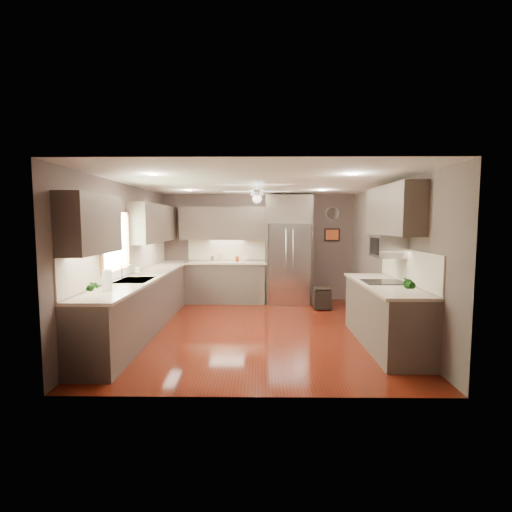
{
  "coord_description": "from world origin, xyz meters",
  "views": [
    {
      "loc": [
        0.06,
        -6.27,
        1.85
      ],
      "look_at": [
        -0.02,
        0.6,
        1.22
      ],
      "focal_mm": 26.0,
      "sensor_mm": 36.0,
      "label": 1
    }
  ],
  "objects_px": {
    "bowl": "(246,261)",
    "refrigerator": "(288,251)",
    "canister_b": "(212,259)",
    "stool": "(322,298)",
    "canister_d": "(237,259)",
    "paper_towel": "(107,280)",
    "microwave": "(388,246)",
    "soap_bottle": "(138,270)",
    "canister_c": "(221,258)",
    "potted_plant_right": "(408,284)",
    "potted_plant_left": "(92,287)"
  },
  "relations": [
    {
      "from": "microwave",
      "to": "canister_c",
      "type": "bearing_deg",
      "value": 135.85
    },
    {
      "from": "refrigerator",
      "to": "microwave",
      "type": "xyz_separation_m",
      "value": [
        1.33,
        -2.71,
        0.29
      ]
    },
    {
      "from": "canister_c",
      "to": "canister_d",
      "type": "height_order",
      "value": "canister_c"
    },
    {
      "from": "canister_d",
      "to": "paper_towel",
      "type": "bearing_deg",
      "value": -112.43
    },
    {
      "from": "canister_c",
      "to": "potted_plant_right",
      "type": "distance_m",
      "value": 4.81
    },
    {
      "from": "stool",
      "to": "soap_bottle",
      "type": "bearing_deg",
      "value": -157.24
    },
    {
      "from": "soap_bottle",
      "to": "microwave",
      "type": "bearing_deg",
      "value": -8.46
    },
    {
      "from": "potted_plant_left",
      "to": "paper_towel",
      "type": "relative_size",
      "value": 0.9
    },
    {
      "from": "bowl",
      "to": "refrigerator",
      "type": "relative_size",
      "value": 0.08
    },
    {
      "from": "canister_b",
      "to": "canister_d",
      "type": "distance_m",
      "value": 0.57
    },
    {
      "from": "canister_d",
      "to": "refrigerator",
      "type": "xyz_separation_m",
      "value": [
        1.18,
        -0.04,
        0.19
      ]
    },
    {
      "from": "soap_bottle",
      "to": "potted_plant_right",
      "type": "bearing_deg",
      "value": -23.78
    },
    {
      "from": "canister_c",
      "to": "canister_d",
      "type": "distance_m",
      "value": 0.39
    },
    {
      "from": "canister_c",
      "to": "soap_bottle",
      "type": "height_order",
      "value": "canister_c"
    },
    {
      "from": "canister_c",
      "to": "microwave",
      "type": "bearing_deg",
      "value": -44.15
    },
    {
      "from": "canister_d",
      "to": "canister_c",
      "type": "bearing_deg",
      "value": 172.58
    },
    {
      "from": "canister_d",
      "to": "paper_towel",
      "type": "relative_size",
      "value": 0.41
    },
    {
      "from": "canister_d",
      "to": "microwave",
      "type": "xyz_separation_m",
      "value": [
        2.5,
        -2.75,
        0.48
      ]
    },
    {
      "from": "refrigerator",
      "to": "stool",
      "type": "xyz_separation_m",
      "value": [
        0.67,
        -0.66,
        -0.95
      ]
    },
    {
      "from": "refrigerator",
      "to": "paper_towel",
      "type": "height_order",
      "value": "refrigerator"
    },
    {
      "from": "potted_plant_left",
      "to": "refrigerator",
      "type": "xyz_separation_m",
      "value": [
        2.66,
        4.06,
        0.11
      ]
    },
    {
      "from": "bowl",
      "to": "stool",
      "type": "xyz_separation_m",
      "value": [
        1.63,
        -0.72,
        -0.73
      ]
    },
    {
      "from": "refrigerator",
      "to": "canister_c",
      "type": "bearing_deg",
      "value": 176.61
    },
    {
      "from": "potted_plant_right",
      "to": "stool",
      "type": "bearing_deg",
      "value": 99.52
    },
    {
      "from": "canister_d",
      "to": "potted_plant_left",
      "type": "distance_m",
      "value": 4.36
    },
    {
      "from": "soap_bottle",
      "to": "canister_b",
      "type": "bearing_deg",
      "value": 64.78
    },
    {
      "from": "canister_b",
      "to": "microwave",
      "type": "relative_size",
      "value": 0.23
    },
    {
      "from": "canister_b",
      "to": "stool",
      "type": "height_order",
      "value": "canister_b"
    },
    {
      "from": "soap_bottle",
      "to": "potted_plant_right",
      "type": "distance_m",
      "value": 4.33
    },
    {
      "from": "microwave",
      "to": "paper_towel",
      "type": "relative_size",
      "value": 1.81
    },
    {
      "from": "potted_plant_right",
      "to": "refrigerator",
      "type": "distance_m",
      "value": 4.03
    },
    {
      "from": "canister_b",
      "to": "stool",
      "type": "bearing_deg",
      "value": -16.3
    },
    {
      "from": "potted_plant_left",
      "to": "bowl",
      "type": "distance_m",
      "value": 4.46
    },
    {
      "from": "soap_bottle",
      "to": "microwave",
      "type": "height_order",
      "value": "microwave"
    },
    {
      "from": "stool",
      "to": "paper_towel",
      "type": "xyz_separation_m",
      "value": [
        -3.35,
        -2.93,
        0.84
      ]
    },
    {
      "from": "microwave",
      "to": "stool",
      "type": "relative_size",
      "value": 1.23
    },
    {
      "from": "refrigerator",
      "to": "paper_towel",
      "type": "relative_size",
      "value": 8.07
    },
    {
      "from": "paper_towel",
      "to": "soap_bottle",
      "type": "bearing_deg",
      "value": 93.17
    },
    {
      "from": "bowl",
      "to": "canister_b",
      "type": "bearing_deg",
      "value": -178.81
    },
    {
      "from": "microwave",
      "to": "bowl",
      "type": "bearing_deg",
      "value": 129.59
    },
    {
      "from": "potted_plant_right",
      "to": "bowl",
      "type": "bearing_deg",
      "value": 119.02
    },
    {
      "from": "bowl",
      "to": "paper_towel",
      "type": "height_order",
      "value": "paper_towel"
    },
    {
      "from": "potted_plant_right",
      "to": "microwave",
      "type": "xyz_separation_m",
      "value": [
        0.12,
        1.14,
        0.39
      ]
    },
    {
      "from": "canister_b",
      "to": "potted_plant_right",
      "type": "relative_size",
      "value": 0.43
    },
    {
      "from": "bowl",
      "to": "refrigerator",
      "type": "bearing_deg",
      "value": -3.63
    },
    {
      "from": "soap_bottle",
      "to": "potted_plant_left",
      "type": "bearing_deg",
      "value": -87.2
    },
    {
      "from": "canister_c",
      "to": "stool",
      "type": "distance_m",
      "value": 2.48
    },
    {
      "from": "canister_b",
      "to": "paper_towel",
      "type": "height_order",
      "value": "paper_towel"
    },
    {
      "from": "canister_d",
      "to": "stool",
      "type": "distance_m",
      "value": 2.12
    },
    {
      "from": "canister_b",
      "to": "microwave",
      "type": "bearing_deg",
      "value": -41.85
    }
  ]
}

